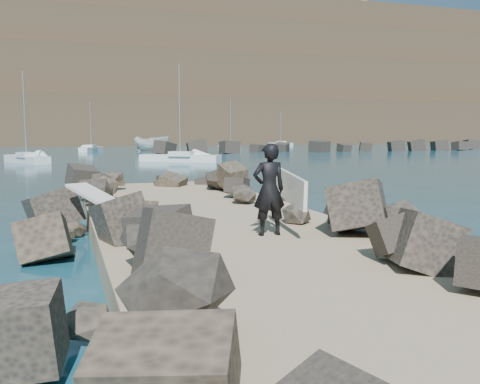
{
  "coord_description": "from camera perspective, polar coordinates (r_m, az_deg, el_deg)",
  "views": [
    {
      "loc": [
        -3.61,
        -11.86,
        2.8
      ],
      "look_at": [
        0.0,
        -1.0,
        1.5
      ],
      "focal_mm": 40.0,
      "sensor_mm": 36.0,
      "label": 1
    }
  ],
  "objects": [
    {
      "name": "radome",
      "position": [
        200.67,
        12.12,
        17.72
      ],
      "size": [
        11.22,
        11.22,
        17.77
      ],
      "color": "white",
      "rests_on": "headland"
    },
    {
      "name": "sailboat_b",
      "position": [
        76.8,
        -15.58,
        4.43
      ],
      "size": [
        3.6,
        5.69,
        7.03
      ],
      "color": "silver",
      "rests_on": "ground"
    },
    {
      "name": "sailboat_d",
      "position": [
        83.67,
        -0.99,
        4.81
      ],
      "size": [
        1.64,
        6.53,
        7.89
      ],
      "color": "silver",
      "rests_on": "ground"
    },
    {
      "name": "surfboard_resting",
      "position": [
        13.67,
        -14.68,
        -1.12
      ],
      "size": [
        1.65,
        2.41,
        0.08
      ],
      "primitive_type": "cube",
      "rotation": [
        0.0,
        0.0,
        0.48
      ],
      "color": "silver",
      "rests_on": "riprap_left"
    },
    {
      "name": "sailboat_c",
      "position": [
        49.69,
        -6.39,
        3.62
      ],
      "size": [
        7.18,
        5.64,
        9.06
      ],
      "color": "silver",
      "rests_on": "ground"
    },
    {
      "name": "riprap_right",
      "position": [
        12.45,
        13.56,
        -4.35
      ],
      "size": [
        2.6,
        22.0,
        1.0
      ],
      "primitive_type": "cube",
      "color": "black",
      "rests_on": "ground"
    },
    {
      "name": "jetty",
      "position": [
        10.79,
        1.69,
        -6.92
      ],
      "size": [
        6.0,
        26.0,
        0.6
      ],
      "primitive_type": "cube",
      "color": "#8C7759",
      "rests_on": "ground"
    },
    {
      "name": "ground",
      "position": [
        12.7,
        -1.43,
        -6.25
      ],
      "size": [
        800.0,
        800.0,
        0.0
      ],
      "primitive_type": "plane",
      "color": "#0F384C",
      "rests_on": "ground"
    },
    {
      "name": "sailboat_f",
      "position": [
        102.51,
        4.38,
        5.11
      ],
      "size": [
        3.21,
        5.37,
        6.63
      ],
      "color": "silver",
      "rests_on": "ground"
    },
    {
      "name": "headland_buildings",
      "position": [
        168.23,
        -11.61,
        17.04
      ],
      "size": [
        137.5,
        30.5,
        5.0
      ],
      "color": "white",
      "rests_on": "headland"
    },
    {
      "name": "boat_imported",
      "position": [
        75.01,
        -9.4,
        5.12
      ],
      "size": [
        5.58,
        5.65,
        2.23
      ],
      "primitive_type": "imported",
      "rotation": [
        0.0,
        0.0,
        0.77
      ],
      "color": "white",
      "rests_on": "ground"
    },
    {
      "name": "breakwater_secondary",
      "position": [
        77.23,
        11.66,
        4.73
      ],
      "size": [
        52.0,
        4.0,
        1.2
      ],
      "primitive_type": "cube",
      "color": "black",
      "rests_on": "ground"
    },
    {
      "name": "surfer_with_board",
      "position": [
        11.32,
        3.41,
        0.31
      ],
      "size": [
        1.01,
        2.41,
        1.95
      ],
      "color": "black",
      "rests_on": "jetty"
    },
    {
      "name": "riprap_left",
      "position": [
        10.63,
        -14.21,
        -6.21
      ],
      "size": [
        2.6,
        22.0,
        1.0
      ],
      "primitive_type": "cube",
      "color": "black",
      "rests_on": "ground"
    },
    {
      "name": "sailboat_a",
      "position": [
        51.22,
        -21.82,
        3.29
      ],
      "size": [
        4.25,
        6.74,
        8.18
      ],
      "color": "silver",
      "rests_on": "ground"
    },
    {
      "name": "headland",
      "position": [
        172.9,
        -14.07,
        10.68
      ],
      "size": [
        360.0,
        140.0,
        32.0
      ],
      "primitive_type": "cube",
      "color": "#2D4919",
      "rests_on": "ground"
    }
  ]
}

